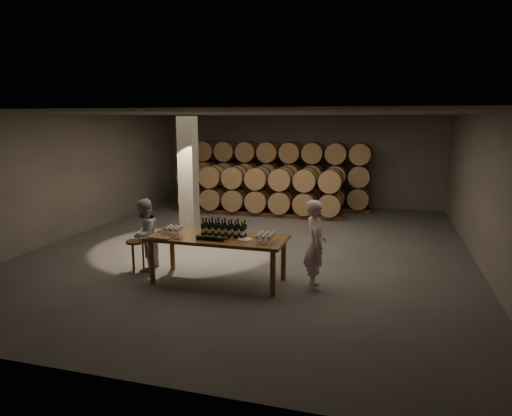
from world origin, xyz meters
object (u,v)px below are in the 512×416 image
(tasting_table, at_px, (218,242))
(person_woman, at_px, (144,235))
(bottle_cluster, at_px, (224,230))
(stool, at_px, (136,246))
(plate, at_px, (245,239))
(notebook_near, at_px, (164,238))
(person_man, at_px, (315,245))

(tasting_table, height_order, person_woman, person_woman)
(tasting_table, relative_size, bottle_cluster, 3.00)
(tasting_table, distance_m, stool, 1.83)
(tasting_table, bearing_deg, plate, -9.86)
(plate, bearing_deg, tasting_table, 170.14)
(person_woman, bearing_deg, notebook_near, 45.32)
(bottle_cluster, relative_size, stool, 1.31)
(tasting_table, distance_m, person_man, 1.84)
(stool, bearing_deg, plate, -4.17)
(stool, bearing_deg, tasting_table, -2.35)
(plate, bearing_deg, bottle_cluster, 161.99)
(stool, xyz_separation_m, person_man, (3.64, 0.10, 0.29))
(bottle_cluster, distance_m, notebook_near, 1.13)
(person_woman, bearing_deg, stool, -31.60)
(bottle_cluster, relative_size, notebook_near, 3.30)
(bottle_cluster, xyz_separation_m, stool, (-1.91, 0.02, -0.48))
(stool, xyz_separation_m, person_woman, (0.10, 0.18, 0.21))
(tasting_table, relative_size, notebook_near, 9.91)
(notebook_near, xyz_separation_m, person_man, (2.73, 0.62, -0.09))
(stool, bearing_deg, bottle_cluster, -0.61)
(notebook_near, relative_size, person_woman, 0.18)
(person_man, height_order, person_woman, person_man)
(bottle_cluster, height_order, notebook_near, bottle_cluster)
(person_woman, bearing_deg, plate, 77.53)
(person_man, relative_size, person_woman, 1.11)
(notebook_near, distance_m, stool, 1.11)
(stool, bearing_deg, person_woman, 61.98)
(plate, height_order, person_woman, person_woman)
(bottle_cluster, bearing_deg, tasting_table, -151.53)
(tasting_table, bearing_deg, person_man, 5.36)
(tasting_table, bearing_deg, stool, 177.65)
(bottle_cluster, bearing_deg, person_woman, 173.58)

